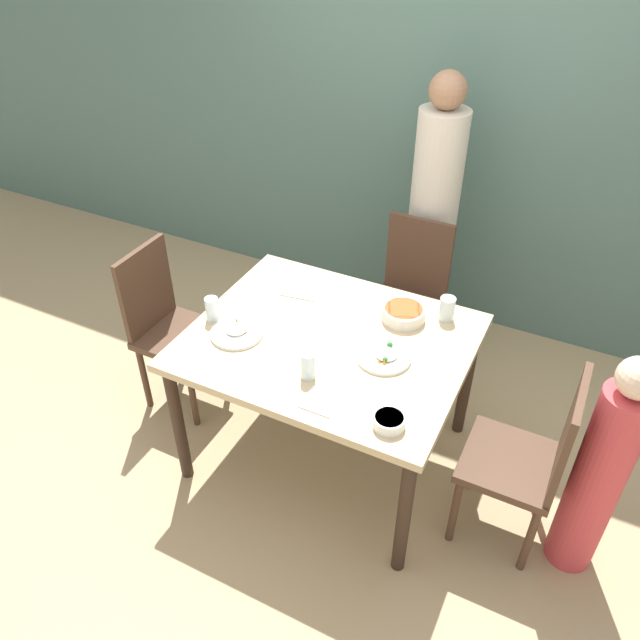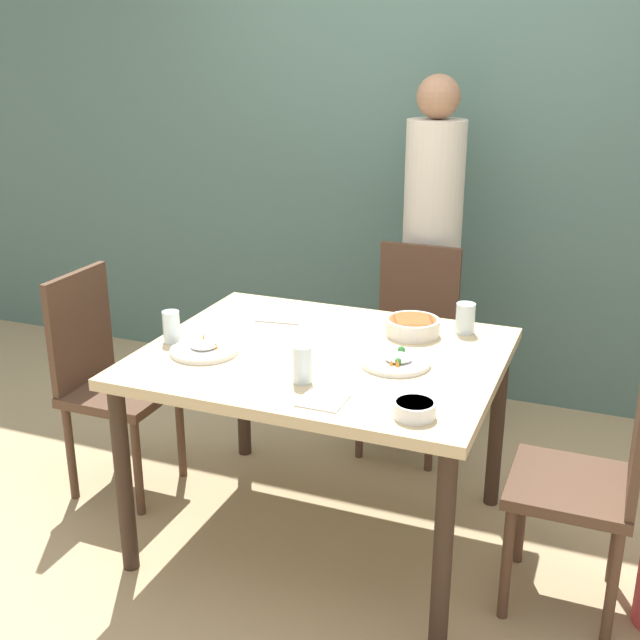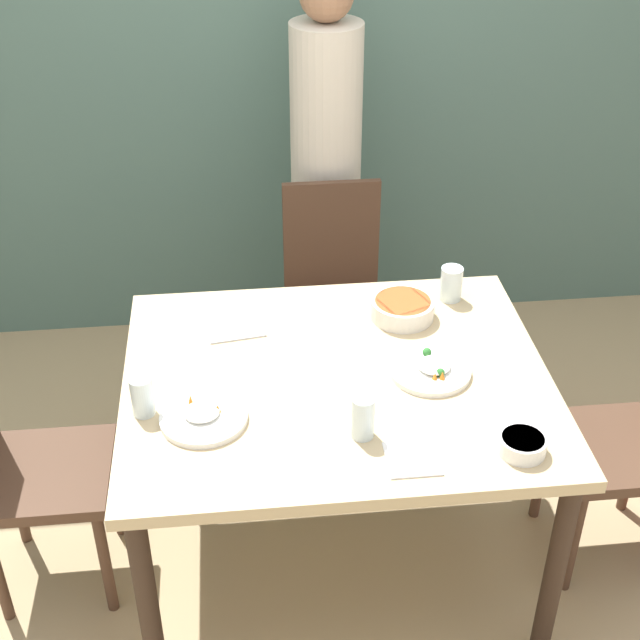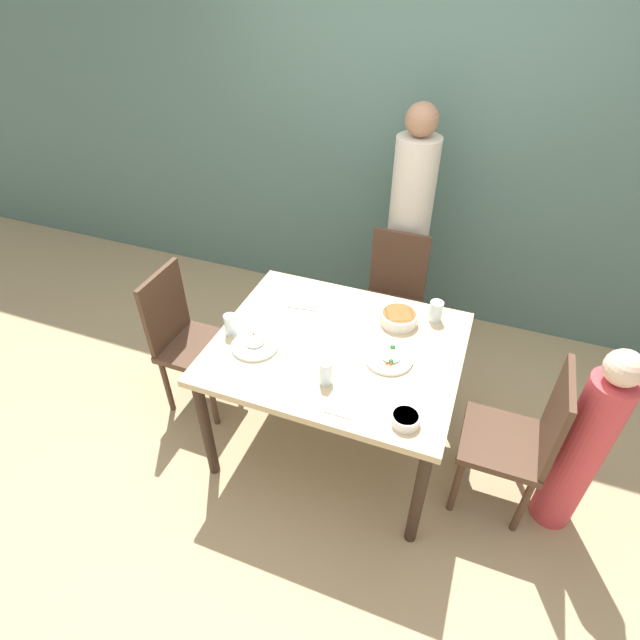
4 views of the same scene
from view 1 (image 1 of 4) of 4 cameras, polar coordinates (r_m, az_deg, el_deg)
The scene contains 17 objects.
ground_plane at distance 3.41m, azimuth 0.70°, elevation -11.82°, with size 10.00×10.00×0.00m, color tan.
wall_back at distance 3.90m, azimuth 11.44°, elevation 18.10°, with size 10.00×0.06×2.70m.
dining_table at distance 2.93m, azimuth 0.80°, elevation -2.97°, with size 1.27×1.05×0.77m.
chair_adult_spot at distance 3.66m, azimuth 8.14°, elevation 2.33°, with size 0.40×0.40×0.95m.
chair_child_spot at distance 2.85m, azimuth 18.60°, elevation -11.91°, with size 0.40×0.40×0.95m.
chair_empty_left at distance 3.49m, azimuth -13.70°, elevation -0.31°, with size 0.40×0.40×0.95m.
person_adult at distance 3.76m, azimuth 10.15°, elevation 8.34°, with size 0.28×0.28×1.69m.
person_child at distance 2.83m, azimuth 24.15°, elevation -12.80°, with size 0.20×0.20×1.16m.
bowl_curry at distance 3.01m, azimuth 7.63°, elevation 0.62°, with size 0.21×0.21×0.06m.
plate_rice_adult at distance 2.78m, azimuth 5.89°, elevation -3.31°, with size 0.25×0.25×0.05m.
plate_rice_child at distance 2.92m, azimuth -7.62°, elevation -1.14°, with size 0.25×0.25×0.05m.
bowl_rice_small at distance 2.47m, azimuth 6.33°, elevation -9.17°, with size 0.13×0.13×0.05m.
glass_water_tall at distance 2.64m, azimuth -1.10°, elevation -4.18°, with size 0.06×0.06×0.13m.
glass_water_short at distance 3.01m, azimuth -9.84°, elevation 1.00°, with size 0.06×0.06×0.12m.
glass_water_center at distance 3.03m, azimuth 11.53°, elevation 1.04°, with size 0.07×0.07×0.12m.
napkin_folded at distance 2.57m, azimuth 0.10°, elevation -7.44°, with size 0.14×0.14×0.01m.
fork_steel at distance 3.15m, azimuth -2.10°, elevation 2.11°, with size 0.18×0.05×0.01m.
Camera 1 is at (0.97, -2.03, 2.57)m, focal length 35.00 mm.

